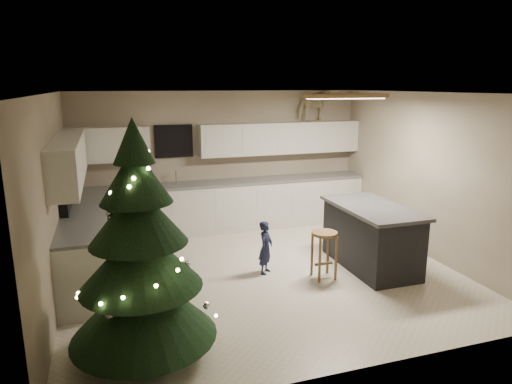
% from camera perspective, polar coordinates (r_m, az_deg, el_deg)
% --- Properties ---
extents(ground_plane, '(5.50, 5.50, 0.00)m').
position_cam_1_polar(ground_plane, '(6.84, 0.92, -10.07)').
color(ground_plane, beige).
extents(room_shell, '(5.52, 5.02, 2.61)m').
position_cam_1_polar(room_shell, '(6.36, 1.17, 4.59)').
color(room_shell, tan).
rests_on(room_shell, ground_plane).
extents(cabinetry, '(5.50, 3.20, 2.00)m').
position_cam_1_polar(cabinetry, '(7.91, -9.22, -1.18)').
color(cabinetry, silver).
rests_on(cabinetry, ground_plane).
extents(island, '(0.90, 1.70, 0.95)m').
position_cam_1_polar(island, '(7.13, 14.17, -5.38)').
color(island, black).
rests_on(island, ground_plane).
extents(bar_stool, '(0.36, 0.36, 0.69)m').
position_cam_1_polar(bar_stool, '(6.57, 8.54, -6.38)').
color(bar_stool, brown).
rests_on(bar_stool, ground_plane).
extents(christmas_tree, '(1.52, 1.47, 2.43)m').
position_cam_1_polar(christmas_tree, '(4.66, -14.22, -8.70)').
color(christmas_tree, '#3F2816').
rests_on(christmas_tree, ground_plane).
extents(toddler, '(0.33, 0.34, 0.79)m').
position_cam_1_polar(toddler, '(6.70, 1.21, -6.94)').
color(toddler, black).
rests_on(toddler, ground_plane).
extents(rocking_horse, '(0.75, 0.48, 0.60)m').
position_cam_1_polar(rocking_horse, '(9.15, 7.38, 10.68)').
color(rocking_horse, brown).
rests_on(rocking_horse, cabinetry).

